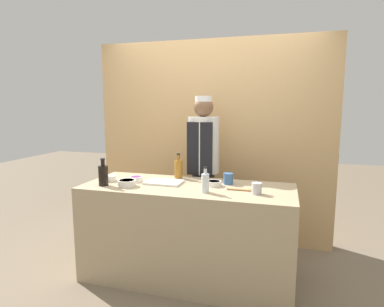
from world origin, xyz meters
TOP-DOWN VIEW (x-y plane):
  - ground_plane at (0.00, 0.00)m, footprint 14.00×14.00m
  - cabinet_wall at (0.00, 1.04)m, footprint 2.84×0.18m
  - counter at (0.00, 0.00)m, footprint 1.95×0.76m
  - sauce_bowl_red at (0.24, 0.06)m, footprint 0.13×0.13m
  - sauce_bowl_brown at (-0.53, -0.17)m, footprint 0.17×0.17m
  - sauce_bowl_purple at (-0.53, 0.03)m, footprint 0.12×0.12m
  - sauce_bowl_orange at (-0.81, -0.02)m, footprint 0.14×0.14m
  - cutting_board at (-0.25, 0.03)m, footprint 0.35×0.23m
  - bottle_soy at (-0.75, -0.20)m, footprint 0.09×0.09m
  - bottle_clear at (0.21, -0.18)m, footprint 0.07×0.07m
  - bottle_amber at (-0.18, 0.29)m, footprint 0.08×0.08m
  - cup_steel at (0.64, -0.11)m, footprint 0.09×0.09m
  - cup_blue at (0.35, 0.17)m, footprint 0.09×0.09m
  - wooden_spoon at (0.51, -0.04)m, footprint 0.22×0.04m
  - chef_center at (-0.00, 0.60)m, footprint 0.34×0.34m

SIDE VIEW (x-z plane):
  - ground_plane at x=0.00m, z-range 0.00..0.00m
  - counter at x=0.00m, z-range 0.00..0.90m
  - cutting_board at x=-0.25m, z-range 0.90..0.92m
  - wooden_spoon at x=0.51m, z-range 0.90..0.92m
  - sauce_bowl_red at x=0.24m, z-range 0.91..0.95m
  - sauce_bowl_purple at x=-0.53m, z-range 0.91..0.95m
  - sauce_bowl_orange at x=-0.81m, z-range 0.91..0.96m
  - sauce_bowl_brown at x=-0.53m, z-range 0.91..0.96m
  - cup_steel at x=0.64m, z-range 0.90..1.00m
  - chef_center at x=0.00m, z-range 0.08..1.82m
  - cup_blue at x=0.35m, z-range 0.90..1.01m
  - bottle_clear at x=0.21m, z-range 0.88..1.10m
  - bottle_amber at x=-0.18m, z-range 0.87..1.13m
  - bottle_soy at x=-0.75m, z-range 0.87..1.13m
  - cabinet_wall at x=0.00m, z-range 0.00..2.40m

